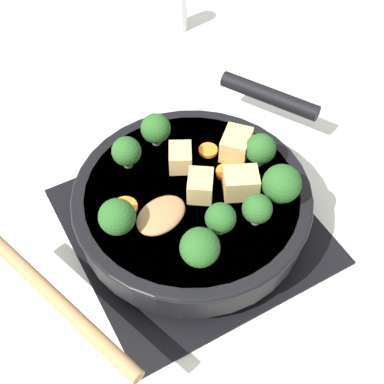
{
  "coord_description": "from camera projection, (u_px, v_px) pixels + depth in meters",
  "views": [
    {
      "loc": [
        -0.36,
        0.2,
        0.6
      ],
      "look_at": [
        0.0,
        0.0,
        0.07
      ],
      "focal_mm": 50.0,
      "sensor_mm": 36.0,
      "label": 1
    }
  ],
  "objects": [
    {
      "name": "broccoli_floret_south_cluster",
      "position": [
        259.0,
        147.0,
        0.68
      ],
      "size": [
        0.04,
        0.04,
        0.05
      ],
      "color": "#709956",
      "rests_on": "skillet_pan"
    },
    {
      "name": "broccoli_floret_east_rim",
      "position": [
        224.0,
        217.0,
        0.61
      ],
      "size": [
        0.04,
        0.04,
        0.04
      ],
      "color": "#709956",
      "rests_on": "skillet_pan"
    },
    {
      "name": "broccoli_floret_west_rim",
      "position": [
        257.0,
        209.0,
        0.62
      ],
      "size": [
        0.04,
        0.04,
        0.04
      ],
      "color": "#709956",
      "rests_on": "skillet_pan"
    },
    {
      "name": "tofu_cube_west_chunk",
      "position": [
        200.0,
        186.0,
        0.66
      ],
      "size": [
        0.05,
        0.05,
        0.03
      ],
      "primitive_type": "cube",
      "rotation": [
        0.0,
        0.0,
        2.55
      ],
      "color": "#DBB770",
      "rests_on": "skillet_pan"
    },
    {
      "name": "broccoli_floret_mid_floret",
      "position": [
        200.0,
        248.0,
        0.58
      ],
      "size": [
        0.05,
        0.05,
        0.05
      ],
      "color": "#709956",
      "rests_on": "skillet_pan"
    },
    {
      "name": "tofu_cube_near_handle",
      "position": [
        180.0,
        158.0,
        0.69
      ],
      "size": [
        0.05,
        0.04,
        0.03
      ],
      "primitive_type": "cube",
      "rotation": [
        0.0,
        0.0,
        2.66
      ],
      "color": "#DBB770",
      "rests_on": "skillet_pan"
    },
    {
      "name": "broccoli_floret_center_top",
      "position": [
        154.0,
        129.0,
        0.7
      ],
      "size": [
        0.04,
        0.04,
        0.05
      ],
      "color": "#709956",
      "rests_on": "skillet_pan"
    },
    {
      "name": "broccoli_floret_near_spoon",
      "position": [
        282.0,
        184.0,
        0.64
      ],
      "size": [
        0.05,
        0.05,
        0.05
      ],
      "color": "#709956",
      "rests_on": "skillet_pan"
    },
    {
      "name": "carrot_slice_edge_slice",
      "position": [
        227.0,
        172.0,
        0.69
      ],
      "size": [
        0.03,
        0.03,
        0.01
      ],
      "primitive_type": "cylinder",
      "color": "orange",
      "rests_on": "skillet_pan"
    },
    {
      "name": "tofu_cube_center_large",
      "position": [
        236.0,
        145.0,
        0.7
      ],
      "size": [
        0.05,
        0.06,
        0.03
      ],
      "primitive_type": "cube",
      "rotation": [
        0.0,
        0.0,
        5.45
      ],
      "color": "#DBB770",
      "rests_on": "skillet_pan"
    },
    {
      "name": "broccoli_floret_north_edge",
      "position": [
        117.0,
        217.0,
        0.61
      ],
      "size": [
        0.04,
        0.04,
        0.05
      ],
      "color": "#709956",
      "rests_on": "skillet_pan"
    },
    {
      "name": "carrot_slice_orange_thin",
      "position": [
        208.0,
        150.0,
        0.71
      ],
      "size": [
        0.03,
        0.03,
        0.01
      ],
      "primitive_type": "cylinder",
      "color": "orange",
      "rests_on": "skillet_pan"
    },
    {
      "name": "broccoli_floret_small_inner",
      "position": [
        126.0,
        152.0,
        0.68
      ],
      "size": [
        0.04,
        0.04,
        0.05
      ],
      "color": "#709956",
      "rests_on": "skillet_pan"
    },
    {
      "name": "carrot_slice_near_center",
      "position": [
        125.0,
        207.0,
        0.65
      ],
      "size": [
        0.03,
        0.03,
        0.01
      ],
      "primitive_type": "cylinder",
      "color": "orange",
      "rests_on": "skillet_pan"
    },
    {
      "name": "ground_plane",
      "position": [
        192.0,
        226.0,
        0.73
      ],
      "size": [
        2.4,
        2.4,
        0.0
      ],
      "primitive_type": "plane",
      "color": "silver"
    },
    {
      "name": "skillet_pan",
      "position": [
        193.0,
        201.0,
        0.69
      ],
      "size": [
        0.34,
        0.4,
        0.05
      ],
      "color": "black",
      "rests_on": "front_burner_grate"
    },
    {
      "name": "tofu_cube_east_chunk",
      "position": [
        241.0,
        183.0,
        0.66
      ],
      "size": [
        0.05,
        0.05,
        0.03
      ],
      "primitive_type": "cube",
      "rotation": [
        0.0,
        0.0,
        1.14
      ],
      "color": "#DBB770",
      "rests_on": "skillet_pan"
    },
    {
      "name": "front_burner_grate",
      "position": [
        192.0,
        221.0,
        0.72
      ],
      "size": [
        0.31,
        0.31,
        0.03
      ],
      "color": "black",
      "rests_on": "ground_plane"
    },
    {
      "name": "salt_shaker",
      "position": [
        177.0,
        8.0,
        0.98
      ],
      "size": [
        0.04,
        0.04,
        0.09
      ],
      "color": "white",
      "rests_on": "ground_plane"
    },
    {
      "name": "wooden_spoon",
      "position": [
        106.0,
        263.0,
        0.6
      ],
      "size": [
        0.23,
        0.23,
        0.02
      ],
      "color": "#A87A4C",
      "rests_on": "skillet_pan"
    }
  ]
}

